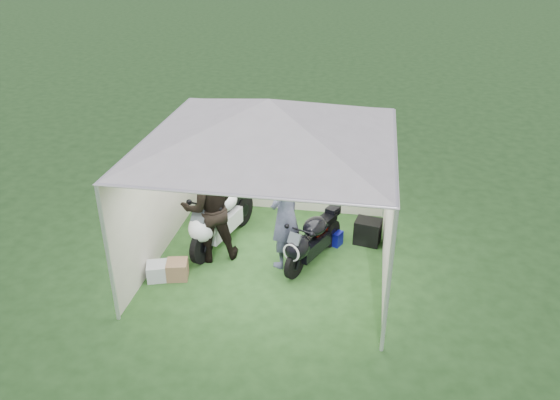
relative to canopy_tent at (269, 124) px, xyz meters
The scene contains 10 objects.
ground 2.58m from the canopy_tent, 89.22° to the right, with size 80.00×80.00×0.00m, color #21471B.
canopy_tent is the anchor object (origin of this frame).
motorcycle_white 2.26m from the canopy_tent, 161.65° to the left, with size 0.85×2.13×1.07m.
motorcycle_black 2.21m from the canopy_tent, ahead, with size 0.93×1.66×0.87m.
paddock_stand 2.75m from the canopy_tent, 35.41° to the left, with size 0.36×0.23×0.27m, color #1619D2.
person_dark_jacket 1.90m from the canopy_tent, behind, with size 0.98×0.76×2.01m, color black.
person_blue_jacket 1.62m from the canopy_tent, 15.12° to the right, with size 0.72×0.47×1.97m, color slate.
equipment_box 3.03m from the canopy_tent, 27.72° to the left, with size 0.47×0.38×0.47m, color black.
crate_0 3.13m from the canopy_tent, 152.82° to the right, with size 0.44×0.34×0.29m, color silver.
crate_1 2.95m from the canopy_tent, 150.81° to the right, with size 0.35×0.35×0.31m, color #8B6848.
Camera 1 is at (1.60, -8.12, 5.47)m, focal length 35.00 mm.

